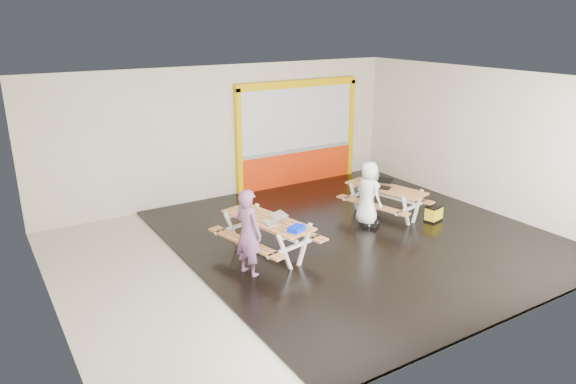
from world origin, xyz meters
TOP-DOWN VIEW (x-y plane):
  - room at (0.00, 0.00)m, footprint 10.02×8.02m
  - deck at (1.25, 0.00)m, footprint 7.50×7.98m
  - kiosk at (2.20, 3.93)m, footprint 3.88×0.16m
  - picnic_table_left at (-0.97, 0.12)m, footprint 1.81×2.31m
  - picnic_table_right at (2.53, 0.55)m, footprint 1.75×2.21m
  - person_left at (-1.67, -0.39)m, footprint 0.56×0.70m
  - person_right at (1.81, 0.34)m, footprint 0.50×0.74m
  - laptop_left at (-0.95, -0.12)m, footprint 0.44×0.41m
  - laptop_right at (2.47, 0.58)m, footprint 0.56×0.54m
  - blue_pouch at (-0.80, -0.71)m, footprint 0.38×0.33m
  - toolbox at (2.56, 1.16)m, footprint 0.45×0.26m
  - backpack at (2.76, 1.34)m, footprint 0.31×0.27m
  - dark_case at (1.89, 0.29)m, footprint 0.51×0.48m
  - fluke_bag at (3.30, -0.31)m, footprint 0.48×0.37m

SIDE VIEW (x-z plane):
  - deck at x=1.25m, z-range 0.00..0.05m
  - dark_case at x=1.89m, z-range 0.05..0.20m
  - fluke_bag at x=3.30m, z-range 0.04..0.41m
  - picnic_table_right at x=2.53m, z-range 0.21..0.99m
  - picnic_table_left at x=-0.97m, z-range 0.22..1.04m
  - backpack at x=2.76m, z-range 0.50..0.93m
  - person_right at x=1.81m, z-range 0.08..1.55m
  - laptop_right at x=2.47m, z-range 0.75..0.93m
  - person_left at x=-1.67m, z-range 0.02..1.70m
  - blue_pouch at x=-0.80m, z-range 0.82..0.92m
  - toolbox at x=2.56m, z-range 0.75..1.00m
  - laptop_left at x=-0.95m, z-range 0.79..0.97m
  - kiosk at x=2.20m, z-range -0.06..2.94m
  - room at x=0.00m, z-range -0.01..3.51m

